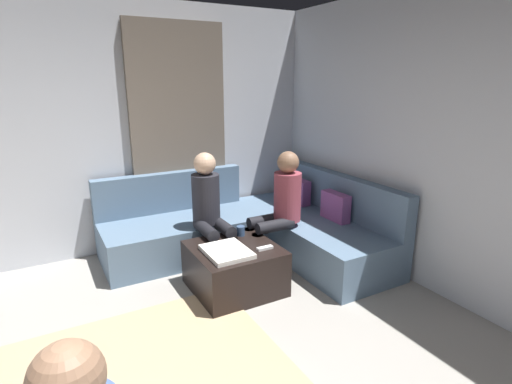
{
  "coord_description": "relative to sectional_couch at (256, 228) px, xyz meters",
  "views": [
    {
      "loc": [
        1.61,
        -0.16,
        1.9
      ],
      "look_at": [
        -1.63,
        1.63,
        0.85
      ],
      "focal_mm": 28.25,
      "sensor_mm": 36.0,
      "label": 1
    }
  ],
  "objects": [
    {
      "name": "sectional_couch",
      "position": [
        0.0,
        0.0,
        0.0
      ],
      "size": [
        2.1,
        2.55,
        0.87
      ],
      "color": "slate",
      "rests_on": "ground_plane"
    },
    {
      "name": "folded_blanket",
      "position": [
        0.73,
        -0.7,
        0.16
      ],
      "size": [
        0.44,
        0.36,
        0.04
      ],
      "primitive_type": "cube",
      "color": "white",
      "rests_on": "ottoman"
    },
    {
      "name": "person_on_couch_side",
      "position": [
        0.15,
        -0.6,
        0.38
      ],
      "size": [
        0.6,
        0.3,
        1.2
      ],
      "rotation": [
        0.0,
        0.0,
        -1.57
      ],
      "color": "black",
      "rests_on": "ground_plane"
    },
    {
      "name": "person_on_couch_back",
      "position": [
        0.39,
        0.06,
        0.38
      ],
      "size": [
        0.3,
        0.6,
        1.2
      ],
      "rotation": [
        0.0,
        0.0,
        3.14
      ],
      "color": "black",
      "rests_on": "ground_plane"
    },
    {
      "name": "coffee_mug",
      "position": [
        0.41,
        -0.4,
        0.19
      ],
      "size": [
        0.08,
        0.08,
        0.1
      ],
      "primitive_type": "cylinder",
      "color": "#334C72",
      "rests_on": "ottoman"
    },
    {
      "name": "curtain_panel",
      "position": [
        -0.76,
        -0.58,
        0.97
      ],
      "size": [
        0.06,
        1.1,
        2.5
      ],
      "primitive_type": "cube",
      "color": "#726659",
      "rests_on": "ground_plane"
    },
    {
      "name": "game_remote",
      "position": [
        0.81,
        -0.36,
        0.15
      ],
      "size": [
        0.05,
        0.15,
        0.02
      ],
      "primitive_type": "cube",
      "color": "white",
      "rests_on": "ottoman"
    },
    {
      "name": "ottoman",
      "position": [
        0.63,
        -0.58,
        -0.07
      ],
      "size": [
        0.76,
        0.76,
        0.42
      ],
      "primitive_type": "cube",
      "color": "black",
      "rests_on": "ground_plane"
    },
    {
      "name": "wall_left",
      "position": [
        -0.86,
        -1.88,
        1.07
      ],
      "size": [
        0.12,
        6.0,
        2.7
      ],
      "primitive_type": "cube",
      "color": "silver",
      "rests_on": "ground_plane"
    }
  ]
}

